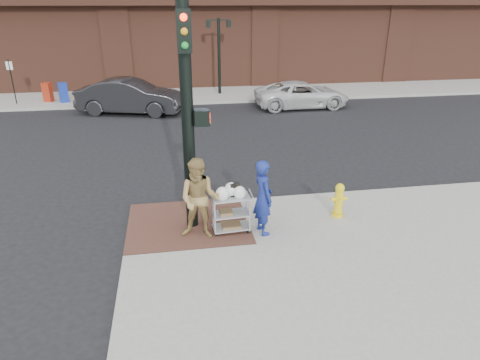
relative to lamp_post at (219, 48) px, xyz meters
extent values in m
plane|color=black|center=(-2.00, -16.00, -2.62)|extent=(220.00, 220.00, 0.00)
cube|color=gray|center=(10.50, 16.00, -2.54)|extent=(65.00, 36.00, 0.15)
cube|color=#4F2C25|center=(-2.60, -15.10, -2.46)|extent=(2.80, 2.40, 0.01)
cylinder|color=black|center=(0.00, 0.00, -0.47)|extent=(0.16, 0.16, 4.00)
cube|color=black|center=(0.00, 0.00, 1.43)|extent=(1.20, 0.06, 0.06)
cube|color=black|center=(-0.55, 0.00, 1.23)|extent=(0.22, 0.22, 0.35)
cube|color=black|center=(0.55, 0.00, 1.23)|extent=(0.22, 0.22, 0.35)
cylinder|color=black|center=(-10.50, -1.00, -1.37)|extent=(0.05, 0.05, 2.20)
cylinder|color=black|center=(-2.50, -15.20, 0.03)|extent=(0.26, 0.26, 5.00)
cube|color=black|center=(-2.20, -15.20, 0.08)|extent=(0.32, 0.28, 0.34)
cube|color=#FF260C|center=(-2.04, -15.20, 0.08)|extent=(0.02, 0.18, 0.22)
cube|color=black|center=(-2.50, -15.48, 1.83)|extent=(0.28, 0.18, 0.80)
imported|color=navy|center=(-0.96, -15.79, -1.61)|extent=(0.53, 0.70, 1.72)
imported|color=olive|center=(-2.35, -15.77, -1.56)|extent=(1.04, 0.91, 1.82)
imported|color=black|center=(-4.66, -3.34, -1.81)|extent=(5.20, 2.98, 1.62)
imported|color=silver|center=(3.72, -3.49, -1.97)|extent=(4.71, 2.24, 1.30)
cube|color=gray|center=(-1.65, -15.64, -1.63)|extent=(0.86, 0.52, 0.03)
cube|color=gray|center=(-1.65, -15.64, -2.03)|extent=(0.86, 0.52, 0.03)
cube|color=gray|center=(-1.65, -15.64, -2.37)|extent=(0.86, 0.52, 0.03)
cube|color=black|center=(-1.56, -15.60, -1.49)|extent=(0.20, 0.13, 0.29)
cube|color=brown|center=(-1.76, -15.64, -1.98)|extent=(0.28, 0.31, 0.07)
cube|color=brown|center=(-1.65, -15.64, -2.32)|extent=(0.42, 0.33, 0.06)
cylinder|color=yellow|center=(1.00, -15.33, -2.43)|extent=(0.28, 0.28, 0.08)
cylinder|color=yellow|center=(1.00, -15.33, -2.07)|extent=(0.20, 0.20, 0.62)
sphere|color=yellow|center=(1.00, -15.33, -1.73)|extent=(0.22, 0.22, 0.22)
cylinder|color=yellow|center=(1.00, -15.33, -2.02)|extent=(0.40, 0.09, 0.09)
cube|color=maroon|center=(-9.02, -0.64, -1.98)|extent=(0.50, 0.48, 0.97)
cube|color=#18319C|center=(-8.19, -0.93, -1.97)|extent=(0.52, 0.50, 0.99)
camera|label=1|loc=(-2.86, -24.07, 2.36)|focal=32.00mm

